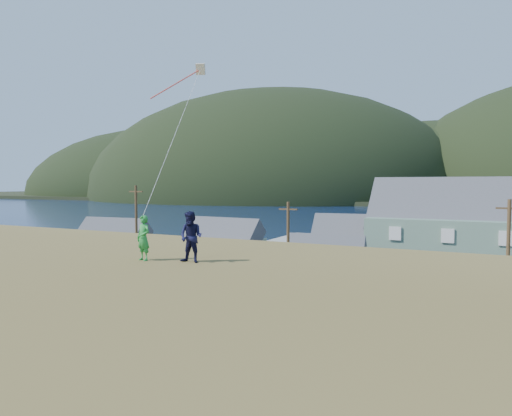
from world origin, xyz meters
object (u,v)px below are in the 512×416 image
at_px(shed_teal, 110,245).
at_px(kite_flyer_navy, 191,237).
at_px(shed_palegreen_near, 221,245).
at_px(wharf, 357,243).
at_px(kite_flyer_green, 143,238).
at_px(shed_white, 324,263).
at_px(shed_palegreen_far, 358,241).

xyz_separation_m(shed_teal, kite_flyer_navy, (31.05, -28.18, 5.47)).
height_order(shed_palegreen_near, kite_flyer_navy, kite_flyer_navy).
distance_m(shed_teal, shed_palegreen_near, 13.45).
height_order(wharf, kite_flyer_green, kite_flyer_green).
bearing_deg(shed_teal, kite_flyer_navy, -46.29).
distance_m(shed_white, kite_flyer_navy, 29.84).
bearing_deg(shed_palegreen_near, kite_flyer_navy, -57.07).
distance_m(wharf, shed_white, 30.66).
bearing_deg(shed_palegreen_far, shed_white, -96.22).
xyz_separation_m(wharf, kite_flyer_navy, (8.58, -59.26, 7.66)).
bearing_deg(kite_flyer_green, shed_palegreen_near, 128.73).
height_order(wharf, shed_palegreen_near, shed_palegreen_near).
xyz_separation_m(shed_palegreen_near, shed_palegreen_far, (14.54, 8.71, 0.21)).
distance_m(shed_palegreen_near, kite_flyer_green, 38.69).
distance_m(kite_flyer_green, kite_flyer_navy, 1.85).
distance_m(shed_teal, shed_white, 26.77).
bearing_deg(kite_flyer_green, shed_palegreen_far, 105.64).
xyz_separation_m(shed_white, kite_flyer_navy, (4.29, -28.96, 5.77)).
distance_m(shed_white, kite_flyer_green, 30.01).
bearing_deg(shed_palegreen_far, wharf, 97.87).
height_order(shed_palegreen_far, kite_flyer_navy, kite_flyer_navy).
relative_size(shed_teal, shed_palegreen_near, 0.93).
bearing_deg(wharf, shed_white, -81.95).
bearing_deg(shed_teal, shed_palegreen_far, 24.31).
bearing_deg(shed_teal, shed_white, -2.41).
bearing_deg(shed_white, shed_teal, 175.85).
bearing_deg(kite_flyer_green, shed_white, 107.11).
distance_m(wharf, shed_teal, 38.42).
height_order(shed_teal, shed_palegreen_near, shed_palegreen_near).
xyz_separation_m(wharf, shed_teal, (-22.47, -31.08, 2.19)).
relative_size(wharf, shed_teal, 2.77).
height_order(shed_palegreen_near, kite_flyer_green, kite_flyer_green).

